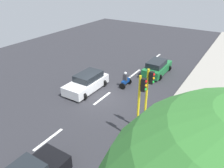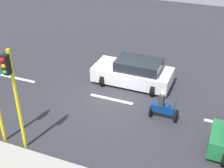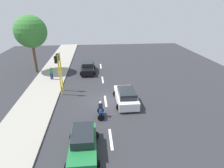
# 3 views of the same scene
# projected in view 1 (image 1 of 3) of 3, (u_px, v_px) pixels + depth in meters

# --- Properties ---
(ground_plane) EXTENTS (40.00, 60.00, 0.10)m
(ground_plane) POSITION_uv_depth(u_px,v_px,m) (102.00, 99.00, 18.37)
(ground_plane) COLOR #2D2D33
(sidewalk) EXTENTS (4.00, 60.00, 0.15)m
(sidewalk) POSITION_uv_depth(u_px,v_px,m) (186.00, 125.00, 14.98)
(sidewalk) COLOR #9E998E
(sidewalk) RESTS_ON ground
(lane_stripe_north) EXTENTS (0.20, 2.40, 0.01)m
(lane_stripe_north) POSITION_uv_depth(u_px,v_px,m) (49.00, 139.00, 13.84)
(lane_stripe_north) COLOR white
(lane_stripe_north) RESTS_ON ground
(lane_stripe_mid) EXTENTS (0.20, 2.40, 0.01)m
(lane_stripe_mid) POSITION_uv_depth(u_px,v_px,m) (102.00, 98.00, 18.35)
(lane_stripe_mid) COLOR white
(lane_stripe_mid) RESTS_ON ground
(lane_stripe_south) EXTENTS (0.20, 2.40, 0.01)m
(lane_stripe_south) POSITION_uv_depth(u_px,v_px,m) (135.00, 74.00, 22.86)
(lane_stripe_south) COLOR white
(lane_stripe_south) RESTS_ON ground
(lane_stripe_far_south) EXTENTS (0.20, 2.40, 0.01)m
(lane_stripe_far_south) POSITION_uv_depth(u_px,v_px,m) (156.00, 57.00, 27.37)
(lane_stripe_far_south) COLOR white
(lane_stripe_far_south) RESTS_ON ground
(car_white) EXTENTS (2.35, 4.41, 1.52)m
(car_white) POSITION_uv_depth(u_px,v_px,m) (87.00, 83.00, 19.41)
(car_white) COLOR white
(car_white) RESTS_ON ground
(car_green) EXTENTS (2.15, 4.11, 1.52)m
(car_green) POSITION_uv_depth(u_px,v_px,m) (157.00, 68.00, 22.49)
(car_green) COLOR #1E7238
(car_green) RESTS_ON ground
(motorcycle) EXTENTS (0.60, 1.30, 1.53)m
(motorcycle) POSITION_uv_depth(u_px,v_px,m) (126.00, 80.00, 19.95)
(motorcycle) COLOR black
(motorcycle) RESTS_ON ground
(traffic_light_corner) EXTENTS (0.49, 0.24, 4.50)m
(traffic_light_corner) POSITION_uv_depth(u_px,v_px,m) (148.00, 93.00, 13.20)
(traffic_light_corner) COLOR yellow
(traffic_light_corner) RESTS_ON ground
(traffic_light_midblock) EXTENTS (0.49, 0.24, 4.50)m
(traffic_light_midblock) POSITION_uv_depth(u_px,v_px,m) (140.00, 101.00, 12.39)
(traffic_light_midblock) COLOR yellow
(traffic_light_midblock) RESTS_ON ground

